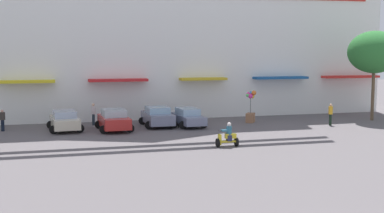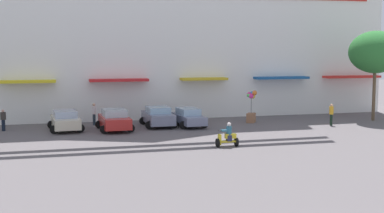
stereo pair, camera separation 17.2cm
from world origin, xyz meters
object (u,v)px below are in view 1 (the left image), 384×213
at_px(parked_car_1, 114,120).
at_px(pedestrian_2, 2,119).
at_px(plaza_tree_1, 374,52).
at_px(balloon_vendor_cart, 251,109).
at_px(parked_car_2, 158,116).
at_px(parked_car_3, 188,117).
at_px(parked_car_0, 65,121).
at_px(pedestrian_0, 93,113).
at_px(pedestrian_1, 331,113).
at_px(scooter_rider_3, 228,137).

distance_m(parked_car_1, pedestrian_2, 7.91).
bearing_deg(plaza_tree_1, balloon_vendor_cart, 172.20).
distance_m(plaza_tree_1, parked_car_1, 21.76).
distance_m(parked_car_2, pedestrian_2, 11.14).
distance_m(plaza_tree_1, pedestrian_2, 29.37).
height_order(parked_car_2, pedestrian_2, pedestrian_2).
bearing_deg(parked_car_1, balloon_vendor_cart, 6.51).
height_order(plaza_tree_1, parked_car_3, plaza_tree_1).
xyz_separation_m(parked_car_0, pedestrian_2, (-4.29, 0.94, 0.14)).
relative_size(parked_car_0, pedestrian_0, 2.39).
bearing_deg(pedestrian_0, pedestrian_2, -168.94).
distance_m(parked_car_0, pedestrian_2, 4.39).
distance_m(parked_car_2, pedestrian_1, 13.27).
xyz_separation_m(plaza_tree_1, parked_car_0, (-24.63, 0.97, -4.86)).
bearing_deg(balloon_vendor_cart, parked_car_0, -178.30).
bearing_deg(scooter_rider_3, parked_car_2, 104.88).
relative_size(plaza_tree_1, balloon_vendor_cart, 2.84).
bearing_deg(pedestrian_1, parked_car_3, 166.94).
bearing_deg(parked_car_0, scooter_rider_3, -43.64).
distance_m(parked_car_2, parked_car_3, 2.29).
xyz_separation_m(parked_car_3, pedestrian_1, (10.70, -2.48, 0.25)).
relative_size(parked_car_0, scooter_rider_3, 2.80).
height_order(scooter_rider_3, pedestrian_1, pedestrian_1).
xyz_separation_m(parked_car_1, pedestrian_2, (-7.70, 1.77, 0.10)).
xyz_separation_m(pedestrian_0, pedestrian_2, (-6.48, -1.27, -0.11)).
bearing_deg(pedestrian_2, parked_car_0, -12.34).
relative_size(parked_car_2, parked_car_3, 0.92).
bearing_deg(parked_car_1, scooter_rider_3, -53.86).
distance_m(pedestrian_2, balloon_vendor_cart, 18.73).
bearing_deg(scooter_rider_3, pedestrian_2, 144.21).
bearing_deg(pedestrian_1, scooter_rider_3, -149.67).
bearing_deg(pedestrian_0, pedestrian_1, -15.53).
relative_size(parked_car_3, pedestrian_0, 2.56).
bearing_deg(parked_car_3, pedestrian_1, -13.06).
distance_m(parked_car_0, pedestrian_0, 3.11).
xyz_separation_m(plaza_tree_1, parked_car_3, (-15.57, 0.77, -4.89)).
xyz_separation_m(plaza_tree_1, pedestrian_2, (-28.92, 1.91, -4.73)).
bearing_deg(pedestrian_0, parked_car_3, -19.25).
height_order(pedestrian_0, pedestrian_1, pedestrian_0).
height_order(parked_car_2, parked_car_3, parked_car_2).
height_order(parked_car_1, parked_car_3, parked_car_1).
bearing_deg(pedestrian_2, pedestrian_0, 11.06).
height_order(plaza_tree_1, scooter_rider_3, plaza_tree_1).
bearing_deg(balloon_vendor_cart, pedestrian_2, 178.44).
distance_m(parked_car_2, scooter_rider_3, 9.44).
relative_size(parked_car_3, balloon_vendor_cart, 1.69).
xyz_separation_m(parked_car_3, pedestrian_2, (-13.35, 1.14, 0.16)).
bearing_deg(pedestrian_2, scooter_rider_3, -35.79).
height_order(parked_car_3, scooter_rider_3, scooter_rider_3).
bearing_deg(parked_car_1, parked_car_3, 6.38).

